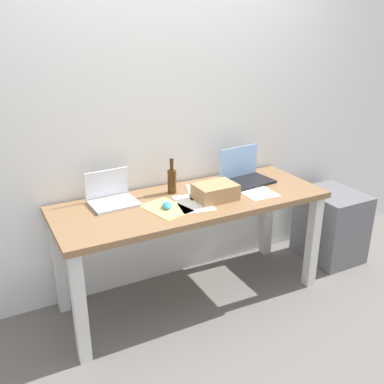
{
  "coord_description": "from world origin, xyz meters",
  "views": [
    {
      "loc": [
        -1.19,
        -2.28,
        1.8
      ],
      "look_at": [
        0.0,
        0.0,
        0.79
      ],
      "focal_mm": 40.35,
      "sensor_mm": 36.0,
      "label": 1
    }
  ],
  "objects": [
    {
      "name": "paper_sheet_front_right",
      "position": [
        0.45,
        -0.07,
        0.74
      ],
      "size": [
        0.22,
        0.31,
        0.0
      ],
      "primitive_type": "cube",
      "rotation": [
        0.0,
        0.0,
        -0.05
      ],
      "color": "white",
      "rests_on": "desk"
    },
    {
      "name": "computer_mouse",
      "position": [
        -0.2,
        -0.05,
        0.76
      ],
      "size": [
        0.1,
        0.12,
        0.03
      ],
      "primitive_type": "ellipsoid",
      "rotation": [
        0.0,
        0.0,
        -0.45
      ],
      "color": "#338CC6",
      "rests_on": "desk"
    },
    {
      "name": "cardboard_box",
      "position": [
        0.13,
        -0.07,
        0.79
      ],
      "size": [
        0.27,
        0.2,
        0.1
      ],
      "primitive_type": "cube",
      "rotation": [
        0.0,
        0.0,
        0.02
      ],
      "color": "tan",
      "rests_on": "desk"
    },
    {
      "name": "filing_cabinet",
      "position": [
        1.26,
        -0.02,
        0.28
      ],
      "size": [
        0.4,
        0.48,
        0.56
      ],
      "primitive_type": "cube",
      "color": "slate",
      "rests_on": "ground"
    },
    {
      "name": "paper_sheet_center",
      "position": [
        -0.02,
        -0.07,
        0.74
      ],
      "size": [
        0.26,
        0.33,
        0.0
      ],
      "primitive_type": "cube",
      "rotation": [
        0.0,
        0.0,
        -0.19
      ],
      "color": "white",
      "rests_on": "desk"
    },
    {
      "name": "ground_plane",
      "position": [
        0.0,
        0.0,
        0.0
      ],
      "size": [
        8.0,
        8.0,
        0.0
      ],
      "primitive_type": "plane",
      "color": "slate"
    },
    {
      "name": "desk",
      "position": [
        0.0,
        0.0,
        0.64
      ],
      "size": [
        1.78,
        0.65,
        0.74
      ],
      "color": "olive",
      "rests_on": "ground"
    },
    {
      "name": "beer_bottle",
      "position": [
        -0.07,
        0.16,
        0.83
      ],
      "size": [
        0.06,
        0.06,
        0.24
      ],
      "color": "#47280F",
      "rests_on": "desk"
    },
    {
      "name": "paper_sheet_near_back",
      "position": [
        0.13,
        0.08,
        0.74
      ],
      "size": [
        0.3,
        0.35,
        0.0
      ],
      "primitive_type": "cube",
      "rotation": [
        0.0,
        0.0,
        -0.36
      ],
      "color": "white",
      "rests_on": "desk"
    },
    {
      "name": "laptop_right",
      "position": [
        0.49,
        0.12,
        0.79
      ],
      "size": [
        0.36,
        0.27,
        0.24
      ],
      "color": "black",
      "rests_on": "desk"
    },
    {
      "name": "back_wall",
      "position": [
        0.0,
        0.39,
        1.3
      ],
      "size": [
        5.2,
        0.08,
        2.6
      ],
      "primitive_type": "cube",
      "color": "white",
      "rests_on": "ground"
    },
    {
      "name": "paper_yellow_folder",
      "position": [
        -0.21,
        -0.06,
        0.74
      ],
      "size": [
        0.28,
        0.34,
        0.0
      ],
      "primitive_type": "cube",
      "rotation": [
        0.0,
        0.0,
        0.25
      ],
      "color": "#F4E06B",
      "rests_on": "desk"
    },
    {
      "name": "laptop_left",
      "position": [
        -0.48,
        0.18,
        0.78
      ],
      "size": [
        0.3,
        0.25,
        0.2
      ],
      "color": "silver",
      "rests_on": "desk"
    }
  ]
}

